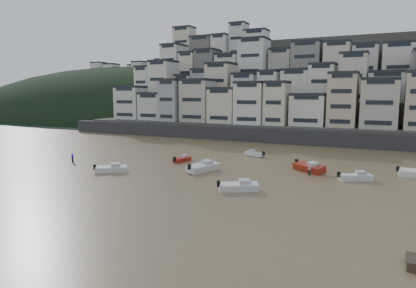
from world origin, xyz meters
The scene contains 14 objects.
ground centered at (0.00, 0.00, 0.00)m, with size 400.00×400.00×0.00m, color brown.
sea_strip centered at (-110.00, 145.00, 0.01)m, with size 340.00×340.00×0.00m, color #4A636A.
harbor_wall centered at (10.00, 65.00, 1.75)m, with size 140.00×3.00×3.50m, color #38383A.
hillside centered at (14.73, 104.84, 13.01)m, with size 141.04×66.00×50.00m.
headland centered at (-95.00, 135.00, 0.02)m, with size 216.00×135.00×53.33m.
boat_d centered at (26.47, 30.76, 0.70)m, with size 5.15×1.68×1.40m, color silver, non-canonical shape.
boat_f centered at (-3.47, 32.65, 0.57)m, with size 4.19×1.37×1.14m, color #A31E14, non-canonical shape.
boat_e centered at (19.21, 33.99, 0.86)m, with size 6.27×2.05×1.71m, color maroon, non-canonical shape.
boat_h centered at (6.66, 43.99, 0.62)m, with size 4.58×1.50×1.25m, color silver, non-canonical shape.
boat_c centered at (3.89, 26.69, 0.89)m, with size 6.53×2.14×1.78m, color silver, non-canonical shape.
boat_a centered at (13.37, 17.96, 0.75)m, with size 5.52×1.81×1.51m, color silver, non-canonical shape.
boat_j centered at (-9.07, 19.70, 0.72)m, with size 5.29×1.73×1.44m, color silver, non-canonical shape.
person_blue centered at (-20.87, 23.10, 0.87)m, with size 0.44×0.44×1.74m, color #3418B9, non-canonical shape.
person_pink centered at (19.77, 31.50, 0.87)m, with size 0.44×0.44×1.74m, color tan, non-canonical shape.
Camera 1 is at (30.16, -25.59, 12.68)m, focal length 32.00 mm.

